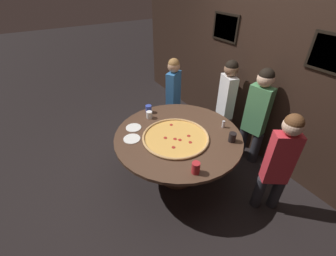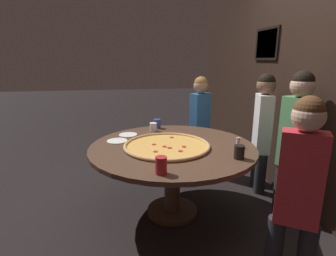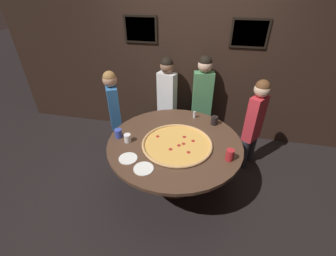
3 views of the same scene
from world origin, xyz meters
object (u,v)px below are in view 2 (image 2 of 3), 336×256
(diner_side_left, at_px, (296,137))
(condiment_shaker, at_px, (238,142))
(drink_cup_by_shaker, at_px, (161,165))
(white_plate_near_front, at_px, (117,141))
(white_plate_far_back, at_px, (128,135))
(giant_pizza, at_px, (167,146))
(drink_cup_front_edge, at_px, (239,152))
(drink_cup_beside_pizza, at_px, (157,124))
(drink_cup_near_left, at_px, (153,127))
(diner_far_left, at_px, (200,118))
(dining_table, at_px, (172,157))
(diner_side_right, at_px, (262,126))
(diner_far_right, at_px, (299,183))

(diner_side_left, bearing_deg, condiment_shaker, 72.39)
(drink_cup_by_shaker, distance_m, white_plate_near_front, 0.93)
(white_plate_near_front, bearing_deg, white_plate_far_back, 150.86)
(giant_pizza, height_order, diner_side_left, diner_side_left)
(drink_cup_front_edge, bearing_deg, drink_cup_beside_pizza, -154.38)
(drink_cup_near_left, distance_m, diner_far_left, 0.87)
(dining_table, bearing_deg, diner_side_left, 78.77)
(dining_table, height_order, white_plate_near_front, white_plate_near_front)
(giant_pizza, xyz_separation_m, white_plate_near_front, (-0.27, -0.48, -0.01))
(drink_cup_front_edge, bearing_deg, diner_far_left, 176.05)
(giant_pizza, distance_m, drink_cup_beside_pizza, 0.74)
(drink_cup_by_shaker, relative_size, diner_far_left, 0.10)
(drink_cup_near_left, height_order, diner_side_right, diner_side_right)
(drink_cup_beside_pizza, xyz_separation_m, drink_cup_by_shaker, (1.33, -0.15, 0.01))
(white_plate_far_back, height_order, diner_far_left, diner_far_left)
(drink_cup_near_left, xyz_separation_m, drink_cup_by_shaker, (1.19, -0.09, 0.02))
(drink_cup_near_left, bearing_deg, drink_cup_by_shaker, -4.13)
(giant_pizza, bearing_deg, diner_far_right, 37.57)
(giant_pizza, xyz_separation_m, diner_side_right, (-0.38, 1.21, 0.05))
(white_plate_near_front, height_order, diner_side_right, diner_side_right)
(white_plate_near_front, bearing_deg, diner_far_left, 125.64)
(dining_table, distance_m, drink_cup_front_edge, 0.69)
(diner_side_left, bearing_deg, dining_table, 67.55)
(diner_side_right, bearing_deg, giant_pizza, 124.13)
(dining_table, bearing_deg, diner_far_left, 150.28)
(drink_cup_beside_pizza, height_order, condiment_shaker, drink_cup_beside_pizza)
(dining_table, relative_size, drink_cup_front_edge, 13.86)
(diner_side_left, bearing_deg, drink_cup_front_edge, 96.36)
(drink_cup_by_shaker, height_order, diner_far_left, diner_far_left)
(giant_pizza, distance_m, diner_far_left, 1.26)
(drink_cup_near_left, bearing_deg, drink_cup_beside_pizza, 155.91)
(dining_table, relative_size, diner_far_right, 1.20)
(drink_cup_beside_pizza, bearing_deg, diner_side_right, 73.64)
(drink_cup_beside_pizza, distance_m, drink_cup_front_edge, 1.27)
(drink_cup_beside_pizza, relative_size, diner_far_right, 0.08)
(drink_cup_near_left, relative_size, drink_cup_beside_pizza, 0.92)
(diner_far_right, bearing_deg, diner_far_left, -53.87)
(white_plate_far_back, xyz_separation_m, white_plate_near_front, (0.21, -0.12, 0.00))
(dining_table, bearing_deg, drink_cup_by_shaker, -18.12)
(diner_far_right, bearing_deg, giant_pizza, -18.44)
(drink_cup_by_shaker, relative_size, diner_side_left, 0.09)
(diner_side_left, bearing_deg, drink_cup_near_left, 47.54)
(diner_far_left, height_order, diner_far_right, diner_far_right)
(condiment_shaker, distance_m, diner_side_right, 0.74)
(diner_far_right, distance_m, diner_side_left, 0.91)
(diner_far_left, height_order, diner_side_right, diner_side_right)
(diner_side_left, bearing_deg, white_plate_near_front, 63.72)
(diner_far_left, xyz_separation_m, diner_far_right, (2.03, 0.08, 0.00))
(white_plate_far_back, relative_size, white_plate_near_front, 0.98)
(condiment_shaker, distance_m, diner_far_left, 1.21)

